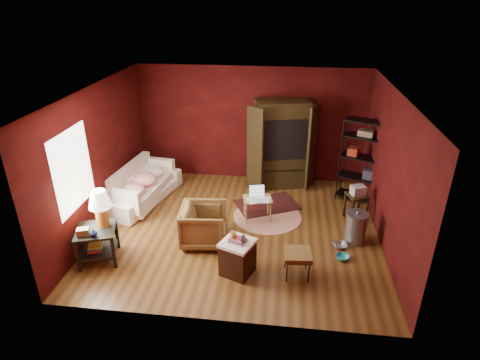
# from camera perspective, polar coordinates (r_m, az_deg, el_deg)

# --- Properties ---
(room) EXTENTS (5.54, 5.04, 2.84)m
(room) POSITION_cam_1_polar(r_m,az_deg,el_deg) (7.51, -0.50, 2.09)
(room) COLOR brown
(room) RESTS_ON ground
(sofa) EXTENTS (1.15, 2.23, 0.84)m
(sofa) POSITION_cam_1_polar(r_m,az_deg,el_deg) (9.26, -13.79, -0.66)
(sofa) COLOR white
(sofa) RESTS_ON ground
(armchair) EXTENTS (0.84, 0.89, 0.84)m
(armchair) POSITION_cam_1_polar(r_m,az_deg,el_deg) (7.58, -5.18, -6.14)
(armchair) COLOR black
(armchair) RESTS_ON ground
(pet_bowl_steel) EXTENTS (0.27, 0.13, 0.26)m
(pet_bowl_steel) POSITION_cam_1_polar(r_m,az_deg,el_deg) (7.80, 14.09, -8.42)
(pet_bowl_steel) COLOR #A8A9AF
(pet_bowl_steel) RESTS_ON ground
(pet_bowl_turquoise) EXTENTS (0.25, 0.16, 0.24)m
(pet_bowl_turquoise) POSITION_cam_1_polar(r_m,az_deg,el_deg) (7.50, 14.43, -10.12)
(pet_bowl_turquoise) COLOR teal
(pet_bowl_turquoise) RESTS_ON ground
(vase) EXTENTS (0.17, 0.17, 0.13)m
(vase) POSITION_cam_1_polar(r_m,az_deg,el_deg) (7.21, -20.15, -7.07)
(vase) COLOR #0C173D
(vase) RESTS_ON side_table
(mug) EXTENTS (0.13, 0.12, 0.11)m
(mug) POSITION_cam_1_polar(r_m,az_deg,el_deg) (6.63, -1.01, -7.74)
(mug) COLOR #E5D970
(mug) RESTS_ON hamper
(side_table) EXTENTS (0.83, 0.83, 1.31)m
(side_table) POSITION_cam_1_polar(r_m,az_deg,el_deg) (7.39, -19.51, -5.30)
(side_table) COLOR black
(side_table) RESTS_ON ground
(sofa_cushions) EXTENTS (1.00, 1.98, 0.79)m
(sofa_cushions) POSITION_cam_1_polar(r_m,az_deg,el_deg) (9.26, -13.87, -0.85)
(sofa_cushions) COLOR white
(sofa_cushions) RESTS_ON sofa
(hamper) EXTENTS (0.66, 0.66, 0.72)m
(hamper) POSITION_cam_1_polar(r_m,az_deg,el_deg) (6.85, -0.35, -10.85)
(hamper) COLOR #3B1C0D
(hamper) RESTS_ON ground
(footstool) EXTENTS (0.49, 0.49, 0.46)m
(footstool) POSITION_cam_1_polar(r_m,az_deg,el_deg) (6.83, 8.19, -10.57)
(footstool) COLOR black
(footstool) RESTS_ON ground
(rug_round) EXTENTS (1.74, 1.74, 0.01)m
(rug_round) POSITION_cam_1_polar(r_m,az_deg,el_deg) (8.59, 3.91, -5.19)
(rug_round) COLOR beige
(rug_round) RESTS_ON ground
(rug_oriental) EXTENTS (1.58, 1.37, 0.01)m
(rug_oriental) POSITION_cam_1_polar(r_m,az_deg,el_deg) (9.02, 3.87, -3.52)
(rug_oriental) COLOR #511517
(rug_oriental) RESTS_ON ground
(laptop_desk) EXTENTS (0.65, 0.55, 0.72)m
(laptop_desk) POSITION_cam_1_polar(r_m,az_deg,el_deg) (8.30, 2.50, -2.89)
(laptop_desk) COLOR #A9AB4E
(laptop_desk) RESTS_ON ground
(tv_armoire) EXTENTS (1.62, 1.11, 2.11)m
(tv_armoire) POSITION_cam_1_polar(r_m,az_deg,el_deg) (9.56, 5.88, 5.26)
(tv_armoire) COLOR black
(tv_armoire) RESTS_ON ground
(wire_shelving) EXTENTS (1.01, 0.73, 1.90)m
(wire_shelving) POSITION_cam_1_polar(r_m,az_deg,el_deg) (9.19, 17.10, 3.00)
(wire_shelving) COLOR black
(wire_shelving) RESTS_ON ground
(small_stand) EXTENTS (0.50, 0.50, 0.77)m
(small_stand) POSITION_cam_1_polar(r_m,az_deg,el_deg) (8.57, 16.36, -2.00)
(small_stand) COLOR black
(small_stand) RESTS_ON ground
(trash_can) EXTENTS (0.43, 0.43, 0.67)m
(trash_can) POSITION_cam_1_polar(r_m,az_deg,el_deg) (7.93, 16.12, -6.51)
(trash_can) COLOR #939499
(trash_can) RESTS_ON ground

